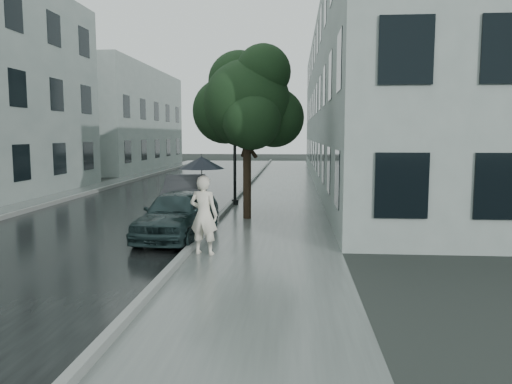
# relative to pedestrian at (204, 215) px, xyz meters

# --- Properties ---
(ground) EXTENTS (120.00, 120.00, 0.00)m
(ground) POSITION_rel_pedestrian_xyz_m (1.19, -1.16, -0.92)
(ground) COLOR black
(ground) RESTS_ON ground
(sidewalk) EXTENTS (3.50, 60.00, 0.01)m
(sidewalk) POSITION_rel_pedestrian_xyz_m (1.44, 10.84, -0.92)
(sidewalk) COLOR slate
(sidewalk) RESTS_ON ground
(kerb_near) EXTENTS (0.15, 60.00, 0.15)m
(kerb_near) POSITION_rel_pedestrian_xyz_m (-0.39, 10.84, -0.85)
(kerb_near) COLOR slate
(kerb_near) RESTS_ON ground
(asphalt_road) EXTENTS (6.85, 60.00, 0.00)m
(asphalt_road) POSITION_rel_pedestrian_xyz_m (-3.89, 10.84, -0.92)
(asphalt_road) COLOR black
(asphalt_road) RESTS_ON ground
(kerb_far) EXTENTS (0.15, 60.00, 0.15)m
(kerb_far) POSITION_rel_pedestrian_xyz_m (-7.39, 10.84, -0.85)
(kerb_far) COLOR slate
(kerb_far) RESTS_ON ground
(sidewalk_far) EXTENTS (1.70, 60.00, 0.01)m
(sidewalk_far) POSITION_rel_pedestrian_xyz_m (-8.31, 10.84, -0.92)
(sidewalk_far) COLOR #4C5451
(sidewalk_far) RESTS_ON ground
(building_near) EXTENTS (7.02, 36.00, 9.00)m
(building_near) POSITION_rel_pedestrian_xyz_m (6.66, 18.34, 3.58)
(building_near) COLOR #8F9C97
(building_near) RESTS_ON ground
(building_far_b) EXTENTS (7.02, 18.00, 8.00)m
(building_far_b) POSITION_rel_pedestrian_xyz_m (-12.58, 28.84, 3.08)
(building_far_b) COLOR #8F9C97
(building_far_b) RESTS_ON ground
(pedestrian) EXTENTS (0.75, 0.57, 1.83)m
(pedestrian) POSITION_rel_pedestrian_xyz_m (0.00, 0.00, 0.00)
(pedestrian) COLOR silver
(pedestrian) RESTS_ON sidewalk
(umbrella) EXTENTS (1.34, 1.34, 1.37)m
(umbrella) POSITION_rel_pedestrian_xyz_m (-0.03, -0.01, 1.20)
(umbrella) COLOR black
(umbrella) RESTS_ON ground
(street_tree) EXTENTS (3.69, 3.35, 5.58)m
(street_tree) POSITION_rel_pedestrian_xyz_m (0.52, 5.12, 2.86)
(street_tree) COLOR #332619
(street_tree) RESTS_ON ground
(lamp_post) EXTENTS (0.85, 0.35, 5.66)m
(lamp_post) POSITION_rel_pedestrian_xyz_m (-0.41, 8.17, 2.30)
(lamp_post) COLOR black
(lamp_post) RESTS_ON ground
(car_near) EXTENTS (1.88, 3.93, 1.30)m
(car_near) POSITION_rel_pedestrian_xyz_m (-1.01, 1.72, -0.27)
(car_near) COLOR #19292A
(car_near) RESTS_ON ground
(car_far) EXTENTS (1.91, 4.12, 1.31)m
(car_far) POSITION_rel_pedestrian_xyz_m (-1.84, 6.36, -0.26)
(car_far) COLOR #26282B
(car_far) RESTS_ON ground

